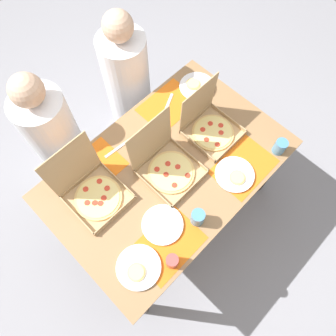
{
  "coord_description": "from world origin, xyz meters",
  "views": [
    {
      "loc": [
        -0.55,
        -0.55,
        2.46
      ],
      "look_at": [
        0.0,
        0.0,
        0.75
      ],
      "focal_mm": 34.26,
      "sensor_mm": 36.0,
      "label": 1
    }
  ],
  "objects": [
    {
      "name": "placemat_near_right",
      "position": [
        0.32,
        -0.31,
        0.75
      ],
      "size": [
        0.36,
        0.26,
        0.0
      ],
      "primitive_type": "cube",
      "color": "orange",
      "rests_on": "dining_table"
    },
    {
      "name": "diner_left_seat",
      "position": [
        -0.32,
        0.72,
        0.54
      ],
      "size": [
        0.32,
        0.32,
        1.21
      ],
      "color": "white",
      "rests_on": "ground_plane"
    },
    {
      "name": "cup_spare",
      "position": [
        -0.37,
        -0.39,
        0.8
      ],
      "size": [
        0.06,
        0.06,
        0.09
      ],
      "primitive_type": "cylinder",
      "color": "#BF4742",
      "rests_on": "dining_table"
    },
    {
      "name": "pizza_box_center",
      "position": [
        -0.01,
        0.0,
        0.81
      ],
      "size": [
        0.31,
        0.33,
        0.34
      ],
      "color": "tan",
      "rests_on": "dining_table"
    },
    {
      "name": "pizza_box_edge_far",
      "position": [
        -0.41,
        0.18,
        0.81
      ],
      "size": [
        0.3,
        0.34,
        0.34
      ],
      "color": "tan",
      "rests_on": "dining_table"
    },
    {
      "name": "placemat_far_left",
      "position": [
        -0.32,
        0.31,
        0.75
      ],
      "size": [
        0.36,
        0.26,
        0.0
      ],
      "primitive_type": "cube",
      "color": "orange",
      "rests_on": "dining_table"
    },
    {
      "name": "fork_by_far_left",
      "position": [
        -0.12,
        0.31,
        0.76
      ],
      "size": [
        0.19,
        0.03,
        0.0
      ],
      "primitive_type": "cube",
      "rotation": [
        0.0,
        0.0,
        3.06
      ],
      "color": "#B7B7BC",
      "rests_on": "dining_table"
    },
    {
      "name": "placemat_far_right",
      "position": [
        0.32,
        0.31,
        0.75
      ],
      "size": [
        0.36,
        0.26,
        0.0
      ],
      "primitive_type": "cube",
      "color": "orange",
      "rests_on": "dining_table"
    },
    {
      "name": "ground_plane",
      "position": [
        0.0,
        0.0,
        0.0
      ],
      "size": [
        6.0,
        6.0,
        0.0
      ],
      "primitive_type": "plane",
      "color": "gray"
    },
    {
      "name": "plate_far_left",
      "position": [
        -0.51,
        -0.29,
        0.76
      ],
      "size": [
        0.23,
        0.23,
        0.03
      ],
      "color": "white",
      "rests_on": "dining_table"
    },
    {
      "name": "placemat_near_left",
      "position": [
        -0.32,
        -0.31,
        0.75
      ],
      "size": [
        0.36,
        0.26,
        0.0
      ],
      "primitive_type": "cube",
      "color": "orange",
      "rests_on": "dining_table"
    },
    {
      "name": "dining_table",
      "position": [
        0.0,
        0.0,
        0.64
      ],
      "size": [
        1.41,
        0.92,
        0.75
      ],
      "color": "#3F3328",
      "rests_on": "ground_plane"
    },
    {
      "name": "condiment_bowl",
      "position": [
        0.14,
        0.22,
        0.78
      ],
      "size": [
        0.07,
        0.07,
        0.05
      ],
      "primitive_type": "cylinder",
      "color": "white",
      "rests_on": "dining_table"
    },
    {
      "name": "knife_by_far_right",
      "position": [
        0.3,
        0.31,
        0.76
      ],
      "size": [
        0.2,
        0.11,
        0.0
      ],
      "primitive_type": "cube",
      "rotation": [
        0.0,
        0.0,
        0.46
      ],
      "color": "#B7B7BC",
      "rests_on": "dining_table"
    },
    {
      "name": "diner_right_seat",
      "position": [
        0.32,
        0.72,
        0.55
      ],
      "size": [
        0.32,
        0.32,
        1.22
      ],
      "color": "white",
      "rests_on": "ground_plane"
    },
    {
      "name": "plate_near_right",
      "position": [
        -0.26,
        -0.22,
        0.76
      ],
      "size": [
        0.23,
        0.23,
        0.02
      ],
      "color": "white",
      "rests_on": "dining_table"
    },
    {
      "name": "pizza_box_corner_right",
      "position": [
        0.36,
        -0.0,
        0.8
      ],
      "size": [
        0.29,
        0.3,
        0.33
      ],
      "color": "tan",
      "rests_on": "dining_table"
    },
    {
      "name": "cup_dark",
      "position": [
        -0.11,
        -0.33,
        0.81
      ],
      "size": [
        0.07,
        0.07,
        0.11
      ],
      "primitive_type": "cylinder",
      "color": "teal",
      "rests_on": "dining_table"
    },
    {
      "name": "plate_near_left",
      "position": [
        0.24,
        -0.31,
        0.76
      ],
      "size": [
        0.23,
        0.23,
        0.03
      ],
      "color": "white",
      "rests_on": "dining_table"
    },
    {
      "name": "plate_far_right",
      "position": [
        0.55,
        0.28,
        0.76
      ],
      "size": [
        0.23,
        0.23,
        0.03
      ],
      "color": "white",
      "rests_on": "dining_table"
    },
    {
      "name": "cup_clear_left",
      "position": [
        0.54,
        -0.39,
        0.8
      ],
      "size": [
        0.07,
        0.07,
        0.1
      ],
      "primitive_type": "cylinder",
      "color": "teal",
      "rests_on": "dining_table"
    }
  ]
}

